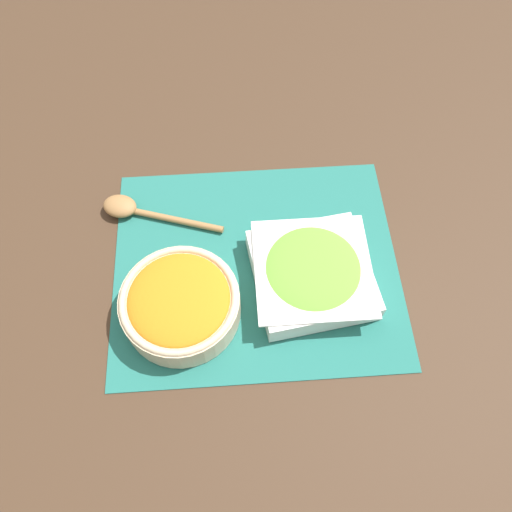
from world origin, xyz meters
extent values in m
plane|color=#422D1E|center=(0.00, 0.00, 0.00)|extent=(3.00, 3.00, 0.00)
cube|color=#236B60|center=(0.00, 0.00, 0.00)|extent=(0.49, 0.42, 0.00)
cube|color=white|center=(-0.09, 0.04, 0.03)|extent=(0.21, 0.21, 0.04)
cube|color=white|center=(-0.09, 0.04, 0.05)|extent=(0.19, 0.19, 0.00)
ellipsoid|color=#6BAD38|center=(-0.09, 0.04, 0.05)|extent=(0.17, 0.17, 0.02)
cylinder|color=beige|center=(0.13, 0.08, 0.03)|extent=(0.19, 0.19, 0.05)
torus|color=beige|center=(0.13, 0.08, 0.06)|extent=(0.19, 0.19, 0.01)
ellipsoid|color=orange|center=(0.13, 0.08, 0.06)|extent=(0.16, 0.16, 0.03)
cylinder|color=#9E7042|center=(0.14, -0.10, 0.01)|extent=(0.18, 0.07, 0.01)
ellipsoid|color=#9E7042|center=(0.24, -0.13, 0.02)|extent=(0.07, 0.06, 0.03)
camera|label=1|loc=(0.03, 0.41, 0.77)|focal=35.00mm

